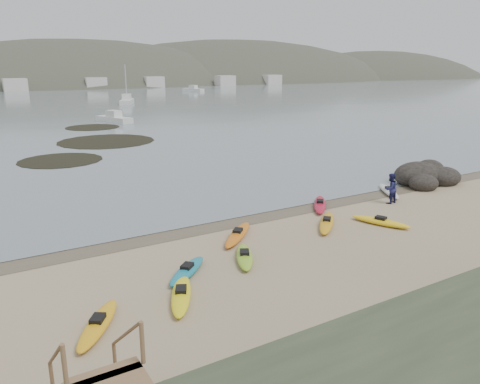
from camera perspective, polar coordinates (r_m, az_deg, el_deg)
ground at (r=26.45m, az=0.00°, el=-3.14°), size 600.00×600.00×0.00m
wet_sand at (r=26.21m, az=0.34°, el=-3.30°), size 60.00×60.00×0.00m
kayaks at (r=23.34m, az=5.54°, el=-5.34°), size 23.56×10.01×0.34m
person_east at (r=30.37m, az=17.86°, el=0.42°), size 0.98×0.79×1.90m
rock_cluster at (r=36.72m, az=21.69°, el=1.45°), size 5.41×4.00×1.90m
kelp_mats at (r=55.28m, az=-17.45°, el=5.94°), size 15.50×28.76×0.04m
moored_boats at (r=103.35m, az=-25.13°, el=9.56°), size 104.69×74.89×1.22m
far_hills at (r=223.05m, az=-17.52°, el=8.37°), size 550.00×135.00×80.00m
far_town at (r=167.68m, az=-25.13°, el=11.74°), size 199.00×5.00×4.00m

